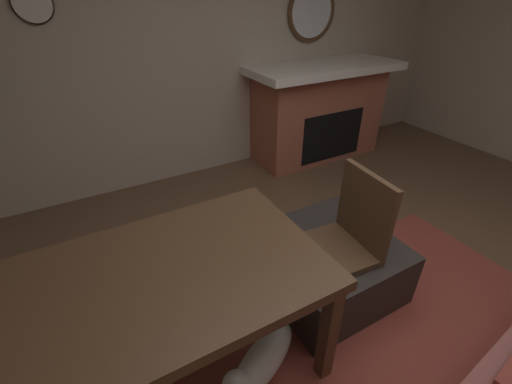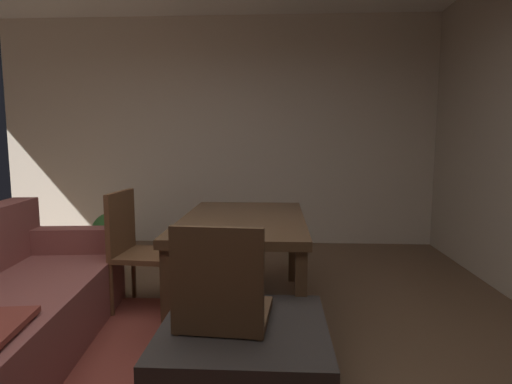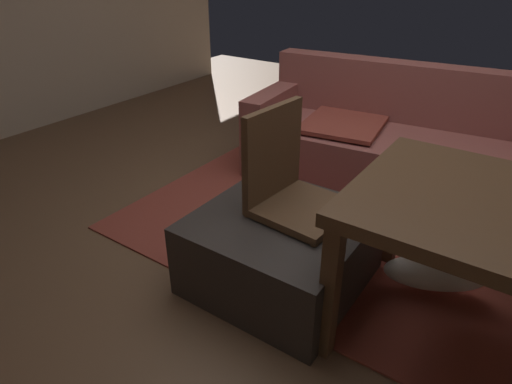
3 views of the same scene
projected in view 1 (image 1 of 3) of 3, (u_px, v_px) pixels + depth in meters
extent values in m
plane|color=brown|center=(376.00, 340.00, 2.07)|extent=(8.10, 8.10, 0.00)
cube|color=#B7A893|center=(196.00, 36.00, 3.32)|extent=(7.15, 0.12, 2.86)
cube|color=brown|center=(406.00, 369.00, 1.90)|extent=(2.60, 2.00, 0.01)
cube|color=#9E5642|center=(318.00, 115.00, 4.09)|extent=(1.54, 0.60, 1.03)
cube|color=black|center=(330.00, 135.00, 3.98)|extent=(0.85, 0.10, 0.56)
cube|color=white|center=(325.00, 68.00, 3.76)|extent=(1.78, 0.76, 0.08)
torus|color=#4C331E|center=(312.00, 12.00, 3.72)|extent=(0.63, 0.05, 0.63)
cylinder|color=silver|center=(312.00, 12.00, 3.72)|extent=(0.53, 0.01, 0.53)
cube|color=#2D2826|center=(327.00, 265.00, 2.34)|extent=(0.83, 0.83, 0.40)
cube|color=black|center=(352.00, 245.00, 2.19)|extent=(0.10, 0.17, 0.02)
cube|color=#513823|center=(157.00, 281.00, 1.53)|extent=(1.54, 0.93, 0.06)
cube|color=#513823|center=(328.00, 334.00, 1.72)|extent=(0.07, 0.07, 0.68)
cube|color=#513823|center=(252.00, 243.00, 2.32)|extent=(0.07, 0.07, 0.68)
cube|color=#513823|center=(8.00, 332.00, 1.72)|extent=(0.07, 0.07, 0.68)
cube|color=#513823|center=(333.00, 251.00, 2.12)|extent=(0.48, 0.48, 0.04)
cube|color=#513823|center=(365.00, 209.00, 2.06)|extent=(0.08, 0.44, 0.48)
cylinder|color=#513823|center=(321.00, 309.00, 2.01)|extent=(0.04, 0.04, 0.41)
cylinder|color=#513823|center=(288.00, 266.00, 2.32)|extent=(0.04, 0.04, 0.41)
cylinder|color=#513823|center=(373.00, 288.00, 2.15)|extent=(0.04, 0.04, 0.41)
cylinder|color=#513823|center=(336.00, 250.00, 2.46)|extent=(0.04, 0.04, 0.41)
ellipsoid|color=silver|center=(263.00, 359.00, 1.81)|extent=(0.55, 0.39, 0.18)
cylinder|color=silver|center=(32.00, 3.00, 2.55)|extent=(0.27, 0.03, 0.27)
torus|color=black|center=(32.00, 3.00, 2.55)|extent=(0.29, 0.02, 0.29)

